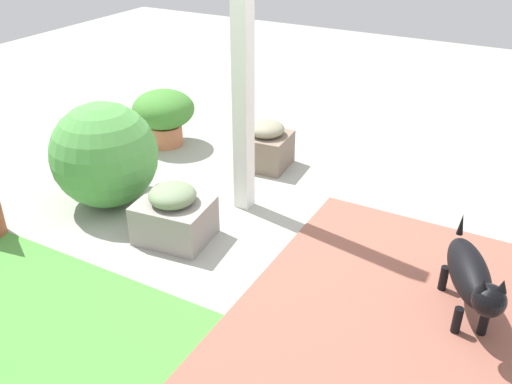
{
  "coord_description": "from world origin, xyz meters",
  "views": [
    {
      "loc": [
        -1.57,
        3.02,
        2.12
      ],
      "look_at": [
        -0.01,
        0.2,
        0.35
      ],
      "focal_mm": 39.07,
      "sensor_mm": 36.0,
      "label": 1
    }
  ],
  "objects_px": {
    "stone_planter_nearest": "(266,145)",
    "round_shrub": "(104,155)",
    "dog": "(471,277)",
    "porch_pillar": "(243,52)",
    "stone_planter_mid": "(174,215)",
    "terracotta_pot_broad": "(164,113)"
  },
  "relations": [
    {
      "from": "porch_pillar",
      "to": "terracotta_pot_broad",
      "type": "distance_m",
      "value": 1.61
    },
    {
      "from": "porch_pillar",
      "to": "dog",
      "type": "distance_m",
      "value": 1.97
    },
    {
      "from": "stone_planter_nearest",
      "to": "dog",
      "type": "distance_m",
      "value": 2.22
    },
    {
      "from": "round_shrub",
      "to": "dog",
      "type": "distance_m",
      "value": 2.62
    },
    {
      "from": "porch_pillar",
      "to": "round_shrub",
      "type": "relative_size",
      "value": 2.96
    },
    {
      "from": "round_shrub",
      "to": "dog",
      "type": "height_order",
      "value": "round_shrub"
    },
    {
      "from": "round_shrub",
      "to": "terracotta_pot_broad",
      "type": "distance_m",
      "value": 1.12
    },
    {
      "from": "porch_pillar",
      "to": "stone_planter_mid",
      "type": "xyz_separation_m",
      "value": [
        0.19,
        0.62,
        -0.98
      ]
    },
    {
      "from": "stone_planter_nearest",
      "to": "round_shrub",
      "type": "xyz_separation_m",
      "value": [
        0.74,
        1.13,
        0.2
      ]
    },
    {
      "from": "stone_planter_nearest",
      "to": "stone_planter_mid",
      "type": "distance_m",
      "value": 1.3
    },
    {
      "from": "stone_planter_nearest",
      "to": "round_shrub",
      "type": "relative_size",
      "value": 0.52
    },
    {
      "from": "porch_pillar",
      "to": "stone_planter_nearest",
      "type": "distance_m",
      "value": 1.2
    },
    {
      "from": "porch_pillar",
      "to": "stone_planter_mid",
      "type": "distance_m",
      "value": 1.17
    },
    {
      "from": "stone_planter_nearest",
      "to": "terracotta_pot_broad",
      "type": "height_order",
      "value": "terracotta_pot_broad"
    },
    {
      "from": "stone_planter_mid",
      "to": "dog",
      "type": "xyz_separation_m",
      "value": [
        -1.88,
        -0.11,
        0.11
      ]
    },
    {
      "from": "stone_planter_nearest",
      "to": "stone_planter_mid",
      "type": "xyz_separation_m",
      "value": [
        0.01,
        1.3,
        -0.01
      ]
    },
    {
      "from": "round_shrub",
      "to": "terracotta_pot_broad",
      "type": "xyz_separation_m",
      "value": [
        0.29,
        -1.08,
        -0.08
      ]
    },
    {
      "from": "porch_pillar",
      "to": "stone_planter_mid",
      "type": "relative_size",
      "value": 4.47
    },
    {
      "from": "dog",
      "to": "stone_planter_nearest",
      "type": "bearing_deg",
      "value": -32.36
    },
    {
      "from": "stone_planter_nearest",
      "to": "dog",
      "type": "height_order",
      "value": "dog"
    },
    {
      "from": "porch_pillar",
      "to": "stone_planter_mid",
      "type": "bearing_deg",
      "value": 72.97
    },
    {
      "from": "porch_pillar",
      "to": "round_shrub",
      "type": "xyz_separation_m",
      "value": [
        0.92,
        0.45,
        -0.77
      ]
    }
  ]
}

